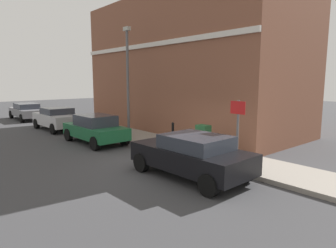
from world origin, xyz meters
The scene contains 11 objects.
ground centered at (0.00, 0.00, 0.00)m, with size 80.00×80.00×0.00m, color #38383A.
sidewalk centered at (2.09, 6.00, 0.07)m, with size 2.22×30.00×0.15m, color gray.
corner_building centered at (6.29, 4.93, 3.98)m, with size 6.28×13.86×7.96m.
car_black centered at (-0.33, -1.88, 0.75)m, with size 2.04×4.14×1.40m.
car_green centered at (-0.25, 4.93, 0.74)m, with size 1.84×3.97×1.42m.
car_silver centered at (-0.17, 10.18, 0.74)m, with size 1.98×3.98×1.40m.
car_grey centered at (-0.22, 16.68, 0.70)m, with size 1.83×4.44×1.30m.
utility_cabinet centered at (1.95, -0.30, 0.68)m, with size 0.46×0.61×1.15m.
bollard_near_cabinet centered at (2.05, 1.69, 0.70)m, with size 0.14×0.14×1.04m.
street_sign centered at (1.36, -2.41, 1.66)m, with size 0.08×0.60×2.30m.
lamppost centered at (1.80, 5.02, 3.30)m, with size 0.20×0.44×5.72m.
Camera 1 is at (-6.94, -8.37, 3.12)m, focal length 31.45 mm.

